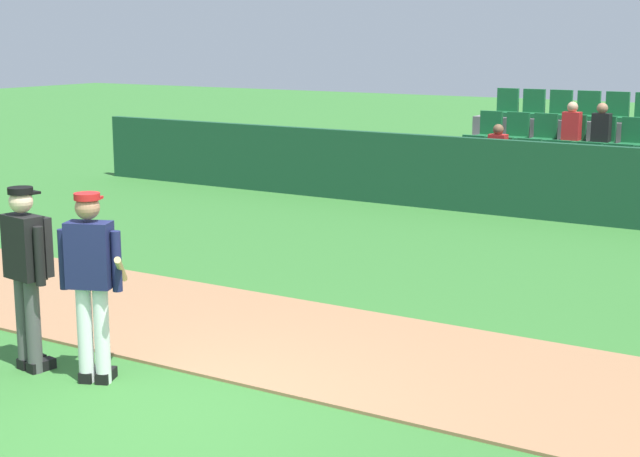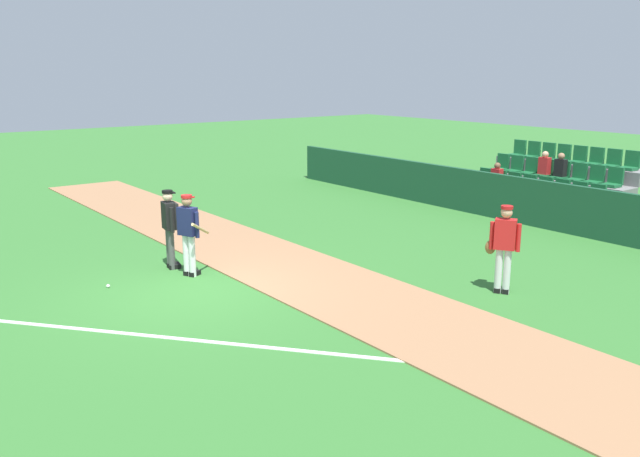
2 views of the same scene
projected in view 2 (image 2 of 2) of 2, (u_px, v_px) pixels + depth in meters
ground_plane at (195, 291)px, 12.93m from camera, size 80.00×80.00×0.00m
infield_dirt_path at (290, 269)px, 14.30m from camera, size 28.00×2.65×0.03m
foul_line_chalk at (253, 346)px, 10.32m from camera, size 9.34×7.69×0.01m
dugout_fence at (513, 199)px, 18.80m from camera, size 20.00×0.16×1.33m
stadium_bleachers at (551, 194)px, 19.93m from camera, size 5.00×2.95×2.05m
batter_navy_jersey at (189, 232)px, 13.68m from camera, size 0.75×0.69×1.76m
umpire_home_plate at (170, 224)px, 14.21m from camera, size 0.58×0.35×1.76m
runner_red_jersey at (504, 246)px, 12.60m from camera, size 0.63×0.44×1.76m
baseball at (108, 286)px, 13.12m from camera, size 0.07×0.07×0.07m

